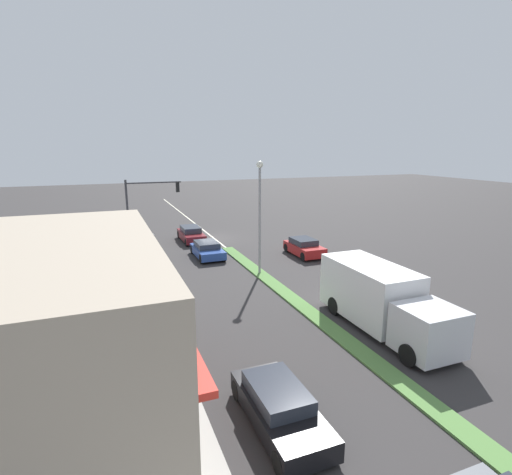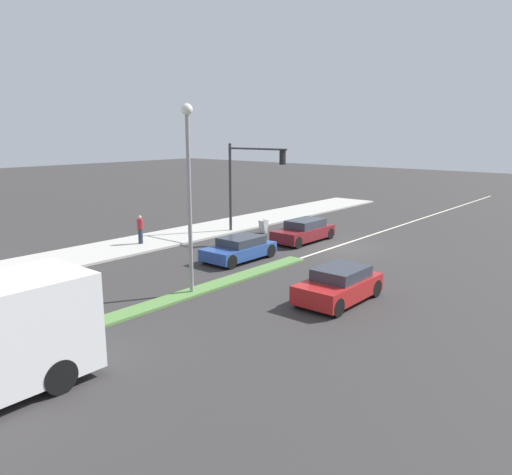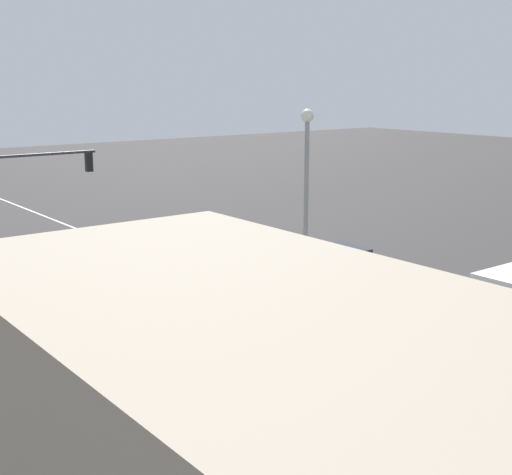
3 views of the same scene
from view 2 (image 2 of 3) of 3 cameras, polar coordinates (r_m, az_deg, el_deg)
name	(u,v)px [view 2 (image 2 of 3)]	position (r m, az deg, el deg)	size (l,w,h in m)	color
ground_plane	(29,347)	(17.01, -24.52, -11.33)	(160.00, 160.00, 0.00)	#333030
lane_marking_center	(338,246)	(29.01, 9.31, -0.97)	(0.16, 60.00, 0.01)	beige
traffic_signal_main	(247,173)	(31.28, -1.04, 7.34)	(4.59, 0.34, 5.60)	#333338
street_lamp	(189,175)	(19.52, -7.71, 7.04)	(0.44, 0.44, 7.37)	gray
pedestrian	(140,229)	(29.36, -13.10, 0.98)	(0.34, 0.34, 1.64)	#282D42
warning_aframe_sign	(263,227)	(32.25, 0.85, 1.25)	(0.45, 0.53, 0.84)	silver
hatchback_red	(339,285)	(19.53, 9.46, -5.39)	(1.88, 3.80, 1.32)	#AD1E1E
sedan_maroon	(304,231)	(29.84, 5.48, 0.74)	(1.79, 4.27, 1.32)	maroon
coupe_blue	(239,249)	(25.44, -1.92, -1.28)	(1.91, 3.91, 1.19)	#284793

